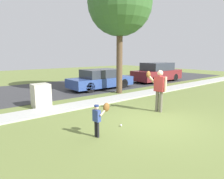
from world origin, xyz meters
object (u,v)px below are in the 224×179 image
(person_child, at_px, (100,115))
(baseball, at_px, (121,125))
(parked_wagon_blue, at_px, (101,79))
(street_tree_near, at_px, (120,4))
(parked_suv_maroon, at_px, (157,73))
(person_adult, at_px, (159,87))
(utility_cabinet, at_px, (41,96))

(person_child, relative_size, baseball, 13.46)
(person_child, xyz_separation_m, parked_wagon_blue, (4.70, 6.48, 0.00))
(baseball, relative_size, street_tree_near, 0.01)
(parked_suv_maroon, bearing_deg, person_adult, 38.69)
(person_adult, xyz_separation_m, baseball, (-2.30, -0.30, -1.03))
(parked_wagon_blue, xyz_separation_m, parked_suv_maroon, (5.91, -0.12, 0.13))
(baseball, distance_m, parked_suv_maroon, 11.42)
(person_child, distance_m, utility_cabinet, 4.30)
(person_adult, height_order, street_tree_near, street_tree_near)
(baseball, bearing_deg, parked_wagon_blue, 59.56)
(person_adult, bearing_deg, street_tree_near, -117.04)
(person_child, relative_size, parked_wagon_blue, 0.22)
(person_adult, bearing_deg, baseball, -0.52)
(person_adult, distance_m, street_tree_near, 5.98)
(person_child, xyz_separation_m, utility_cabinet, (-0.18, 4.30, -0.13))
(person_adult, distance_m, person_child, 3.39)
(baseball, height_order, street_tree_near, street_tree_near)
(utility_cabinet, bearing_deg, parked_wagon_blue, 24.12)
(baseball, height_order, parked_suv_maroon, parked_suv_maroon)
(person_child, relative_size, street_tree_near, 0.14)
(baseball, bearing_deg, person_adult, 7.43)
(person_child, bearing_deg, person_adult, 0.97)
(person_adult, relative_size, utility_cabinet, 1.63)
(street_tree_near, relative_size, parked_suv_maroon, 1.51)
(person_child, bearing_deg, parked_suv_maroon, 22.99)
(person_child, height_order, utility_cabinet, utility_cabinet)
(person_adult, relative_size, parked_suv_maroon, 0.37)
(parked_suv_maroon, bearing_deg, baseball, 32.61)
(person_child, bearing_deg, baseball, 4.31)
(utility_cabinet, height_order, parked_wagon_blue, parked_wagon_blue)
(parked_wagon_blue, bearing_deg, parked_suv_maroon, 178.81)
(baseball, relative_size, parked_wagon_blue, 0.02)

